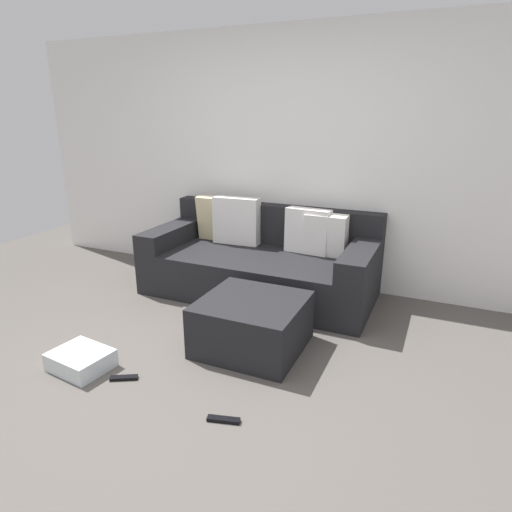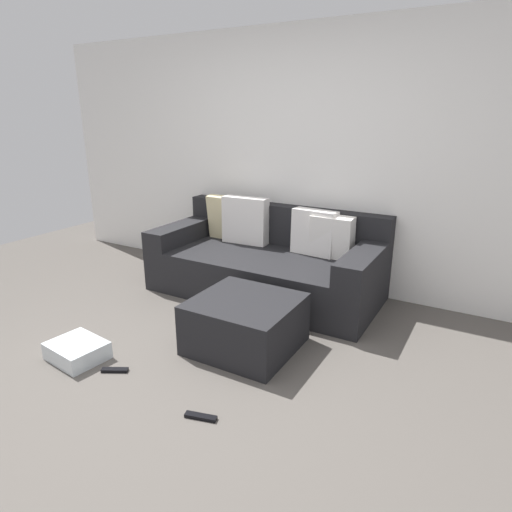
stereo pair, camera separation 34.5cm
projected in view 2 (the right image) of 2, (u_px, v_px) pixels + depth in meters
ground_plane at (155, 389)px, 2.82m from camera, size 8.00×8.00×0.00m
wall_back at (304, 161)px, 4.30m from camera, size 6.15×0.10×2.47m
couch_sectional at (268, 262)px, 4.26m from camera, size 2.17×0.99×0.88m
ottoman at (245, 324)px, 3.27m from camera, size 0.74×0.71×0.39m
storage_bin at (77, 351)px, 3.15m from camera, size 0.42×0.36×0.13m
remote_near_ottoman at (201, 417)px, 2.55m from camera, size 0.20×0.09×0.02m
remote_by_storage_bin at (115, 370)px, 3.01m from camera, size 0.18×0.13×0.02m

